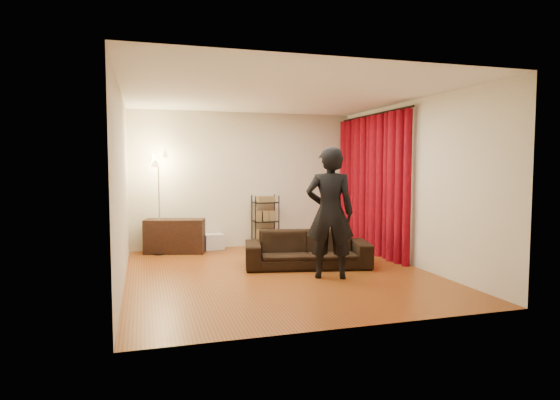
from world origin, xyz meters
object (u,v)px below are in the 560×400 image
object	(u,v)px
media_cabinet	(175,236)
wire_shelf	(265,221)
person	(330,213)
sofa	(307,249)
storage_boxes	(214,242)
floor_lamp	(159,203)

from	to	relation	value
media_cabinet	wire_shelf	distance (m)	1.81
person	media_cabinet	world-z (taller)	person
sofa	storage_boxes	distance (m)	2.36
person	wire_shelf	xyz separation A→B (m)	(-0.26, 2.75, -0.43)
sofa	person	xyz separation A→B (m)	(0.07, -0.77, 0.66)
media_cabinet	floor_lamp	world-z (taller)	floor_lamp
person	sofa	bearing A→B (deg)	-64.71
floor_lamp	media_cabinet	bearing A→B (deg)	6.72
sofa	storage_boxes	xyz separation A→B (m)	(-1.23, 2.01, -0.14)
storage_boxes	media_cabinet	bearing A→B (deg)	-167.60
storage_boxes	floor_lamp	world-z (taller)	floor_lamp
floor_lamp	wire_shelf	bearing A→B (deg)	4.59
person	wire_shelf	world-z (taller)	person
person	media_cabinet	distance (m)	3.38
media_cabinet	storage_boxes	distance (m)	0.79
person	floor_lamp	size ratio (longest dim) A/B	1.01
media_cabinet	wire_shelf	bearing A→B (deg)	19.63
storage_boxes	wire_shelf	size ratio (longest dim) A/B	0.36
person	floor_lamp	bearing A→B (deg)	-27.77
sofa	floor_lamp	size ratio (longest dim) A/B	1.05
sofa	wire_shelf	xyz separation A→B (m)	(-0.19, 1.97, 0.23)
sofa	wire_shelf	world-z (taller)	wire_shelf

